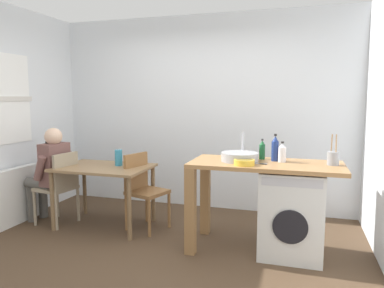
{
  "coord_description": "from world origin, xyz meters",
  "views": [
    {
      "loc": [
        1.35,
        -3.19,
        1.56
      ],
      "look_at": [
        0.24,
        0.45,
        1.07
      ],
      "focal_mm": 33.67,
      "sensor_mm": 36.0,
      "label": 1
    }
  ],
  "objects_px": {
    "chair_person_seat": "(60,184)",
    "seated_person": "(50,170)",
    "mixing_bowl": "(244,162)",
    "vase": "(119,158)",
    "washing_machine": "(291,212)",
    "bottle_squat_brown": "(275,149)",
    "chair_opposite": "(143,187)",
    "dining_table": "(104,174)",
    "bottle_tall_green": "(262,150)",
    "utensil_crock": "(333,158)",
    "bottle_clear_small": "(282,153)"
  },
  "relations": [
    {
      "from": "chair_person_seat",
      "to": "seated_person",
      "type": "distance_m",
      "value": 0.23
    },
    {
      "from": "seated_person",
      "to": "mixing_bowl",
      "type": "height_order",
      "value": "seated_person"
    },
    {
      "from": "chair_person_seat",
      "to": "vase",
      "type": "distance_m",
      "value": 0.8
    },
    {
      "from": "washing_machine",
      "to": "bottle_squat_brown",
      "type": "bearing_deg",
      "value": 146.15
    },
    {
      "from": "chair_opposite",
      "to": "dining_table",
      "type": "bearing_deg",
      "value": -63.67
    },
    {
      "from": "chair_person_seat",
      "to": "vase",
      "type": "bearing_deg",
      "value": -63.94
    },
    {
      "from": "chair_opposite",
      "to": "mixing_bowl",
      "type": "distance_m",
      "value": 1.43
    },
    {
      "from": "chair_person_seat",
      "to": "bottle_tall_green",
      "type": "bearing_deg",
      "value": -77.85
    },
    {
      "from": "chair_opposite",
      "to": "mixing_bowl",
      "type": "relative_size",
      "value": 4.5
    },
    {
      "from": "chair_opposite",
      "to": "bottle_squat_brown",
      "type": "relative_size",
      "value": 3.22
    },
    {
      "from": "seated_person",
      "to": "bottle_tall_green",
      "type": "distance_m",
      "value": 2.61
    },
    {
      "from": "bottle_squat_brown",
      "to": "mixing_bowl",
      "type": "relative_size",
      "value": 1.4
    },
    {
      "from": "utensil_crock",
      "to": "vase",
      "type": "distance_m",
      "value": 2.44
    },
    {
      "from": "chair_person_seat",
      "to": "bottle_squat_brown",
      "type": "relative_size",
      "value": 3.22
    },
    {
      "from": "chair_opposite",
      "to": "vase",
      "type": "distance_m",
      "value": 0.47
    },
    {
      "from": "seated_person",
      "to": "chair_person_seat",
      "type": "bearing_deg",
      "value": -90.0
    },
    {
      "from": "bottle_tall_green",
      "to": "bottle_clear_small",
      "type": "bearing_deg",
      "value": -27.75
    },
    {
      "from": "bottle_tall_green",
      "to": "bottle_clear_small",
      "type": "relative_size",
      "value": 1.04
    },
    {
      "from": "chair_person_seat",
      "to": "utensil_crock",
      "type": "height_order",
      "value": "utensil_crock"
    },
    {
      "from": "chair_opposite",
      "to": "bottle_tall_green",
      "type": "height_order",
      "value": "bottle_tall_green"
    },
    {
      "from": "utensil_crock",
      "to": "vase",
      "type": "bearing_deg",
      "value": 174.66
    },
    {
      "from": "seated_person",
      "to": "bottle_squat_brown",
      "type": "distance_m",
      "value": 2.75
    },
    {
      "from": "washing_machine",
      "to": "vase",
      "type": "height_order",
      "value": "vase"
    },
    {
      "from": "bottle_squat_brown",
      "to": "chair_person_seat",
      "type": "bearing_deg",
      "value": -178.74
    },
    {
      "from": "bottle_tall_green",
      "to": "bottle_clear_small",
      "type": "distance_m",
      "value": 0.24
    },
    {
      "from": "mixing_bowl",
      "to": "utensil_crock",
      "type": "height_order",
      "value": "utensil_crock"
    },
    {
      "from": "mixing_bowl",
      "to": "seated_person",
      "type": "bearing_deg",
      "value": 173.28
    },
    {
      "from": "bottle_tall_green",
      "to": "vase",
      "type": "xyz_separation_m",
      "value": [
        -1.73,
        0.08,
        -0.18
      ]
    },
    {
      "from": "dining_table",
      "to": "vase",
      "type": "relative_size",
      "value": 5.66
    },
    {
      "from": "bottle_clear_small",
      "to": "mixing_bowl",
      "type": "bearing_deg",
      "value": -140.17
    },
    {
      "from": "seated_person",
      "to": "washing_machine",
      "type": "xyz_separation_m",
      "value": [
        2.91,
        -0.09,
        -0.24
      ]
    },
    {
      "from": "dining_table",
      "to": "bottle_clear_small",
      "type": "distance_m",
      "value": 2.13
    },
    {
      "from": "washing_machine",
      "to": "vase",
      "type": "relative_size",
      "value": 4.42
    },
    {
      "from": "utensil_crock",
      "to": "washing_machine",
      "type": "bearing_deg",
      "value": -171.9
    },
    {
      "from": "bottle_squat_brown",
      "to": "bottle_clear_small",
      "type": "relative_size",
      "value": 1.34
    },
    {
      "from": "dining_table",
      "to": "bottle_tall_green",
      "type": "distance_m",
      "value": 1.92
    },
    {
      "from": "chair_person_seat",
      "to": "washing_machine",
      "type": "bearing_deg",
      "value": -82.25
    },
    {
      "from": "chair_opposite",
      "to": "bottle_clear_small",
      "type": "relative_size",
      "value": 4.32
    },
    {
      "from": "vase",
      "to": "utensil_crock",
      "type": "bearing_deg",
      "value": -5.34
    },
    {
      "from": "seated_person",
      "to": "vase",
      "type": "bearing_deg",
      "value": -68.57
    },
    {
      "from": "mixing_bowl",
      "to": "bottle_squat_brown",
      "type": "bearing_deg",
      "value": 50.62
    },
    {
      "from": "chair_opposite",
      "to": "bottle_clear_small",
      "type": "distance_m",
      "value": 1.7
    },
    {
      "from": "dining_table",
      "to": "chair_opposite",
      "type": "xyz_separation_m",
      "value": [
        0.48,
        0.07,
        -0.14
      ]
    },
    {
      "from": "seated_person",
      "to": "utensil_crock",
      "type": "height_order",
      "value": "utensil_crock"
    },
    {
      "from": "seated_person",
      "to": "washing_machine",
      "type": "height_order",
      "value": "seated_person"
    },
    {
      "from": "bottle_tall_green",
      "to": "seated_person",
      "type": "bearing_deg",
      "value": -177.74
    },
    {
      "from": "bottle_tall_green",
      "to": "bottle_squat_brown",
      "type": "xyz_separation_m",
      "value": [
        0.14,
        -0.07,
        0.03
      ]
    },
    {
      "from": "chair_opposite",
      "to": "bottle_clear_small",
      "type": "bearing_deg",
      "value": 101.78
    },
    {
      "from": "seated_person",
      "to": "washing_machine",
      "type": "bearing_deg",
      "value": -82.67
    },
    {
      "from": "chair_person_seat",
      "to": "chair_opposite",
      "type": "relative_size",
      "value": 1.0
    }
  ]
}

